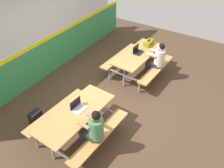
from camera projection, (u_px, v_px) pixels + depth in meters
The scene contains 10 objects.
ground_plane at pixel (107, 98), 6.43m from camera, with size 10.00×10.00×0.02m, color #4C3826.
accent_backdrop at pixel (41, 37), 6.60m from camera, with size 8.00×0.14×2.60m.
picnic_table_left at pixel (76, 118), 5.03m from camera, with size 1.91×1.64×0.74m.
picnic_table_right at pixel (138, 58), 6.98m from camera, with size 1.91×1.64×0.74m.
student_nearer at pixel (93, 128), 4.64m from camera, with size 0.37×0.53×1.21m.
student_further at pixel (157, 58), 6.73m from camera, with size 0.37×0.53×1.21m.
laptop_silver at pixel (78, 107), 5.00m from camera, with size 0.33×0.24×0.22m.
laptop_dark at pixel (138, 51), 6.89m from camera, with size 0.33×0.24×0.22m.
toolbox_grey at pixel (149, 43), 7.25m from camera, with size 0.40×0.18×0.18m.
backpack_dark at pixel (36, 119), 5.50m from camera, with size 0.30×0.22×0.44m.
Camera 1 is at (-4.02, -2.70, 4.25)m, focal length 37.35 mm.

